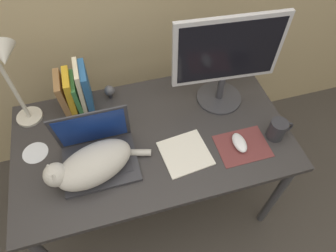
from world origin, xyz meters
TOP-DOWN VIEW (x-y plane):
  - ground_plane at (0.00, 0.00)m, footprint 12.00×12.00m
  - desk at (0.00, 0.38)m, footprint 1.34×0.76m
  - laptop at (-0.27, 0.31)m, footprint 0.33×0.27m
  - cat at (-0.30, 0.24)m, footprint 0.47×0.29m
  - external_monitor at (0.41, 0.52)m, footprint 0.52×0.24m
  - mousepad at (0.40, 0.20)m, footprint 0.25×0.19m
  - computer_mouse at (0.39, 0.21)m, footprint 0.06×0.11m
  - book_row at (-0.32, 0.67)m, footprint 0.16×0.17m
  - desk_lamp at (-0.54, 0.63)m, footprint 0.17×0.17m
  - notepad at (0.13, 0.23)m, footprint 0.24×0.23m
  - webcam at (-0.16, 0.69)m, footprint 0.05×0.05m
  - mug at (0.58, 0.21)m, footprint 0.13×0.08m
  - cd_disc at (-0.56, 0.43)m, footprint 0.12×0.12m

SIDE VIEW (x-z plane):
  - ground_plane at x=0.00m, z-range 0.00..0.00m
  - desk at x=0.00m, z-range 0.29..1.03m
  - cd_disc at x=-0.56m, z-range 0.74..0.74m
  - mousepad at x=0.40m, z-range 0.74..0.74m
  - notepad at x=0.13m, z-range 0.74..0.74m
  - computer_mouse at x=0.39m, z-range 0.74..0.77m
  - webcam at x=-0.16m, z-range 0.75..0.83m
  - mug at x=0.58m, z-range 0.74..0.84m
  - laptop at x=-0.27m, z-range 0.65..0.93m
  - cat at x=-0.30m, z-range 0.73..0.89m
  - book_row at x=-0.32m, z-range 0.72..0.98m
  - external_monitor at x=0.41m, z-range 0.76..1.26m
  - desk_lamp at x=-0.54m, z-range 0.83..1.33m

